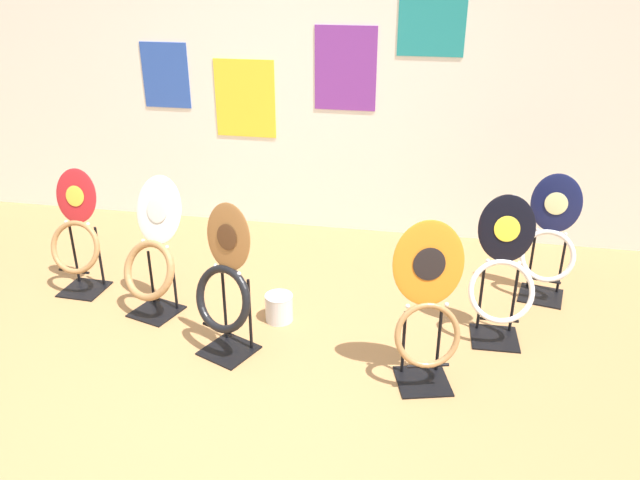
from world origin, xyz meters
name	(u,v)px	position (x,y,z in m)	size (l,w,h in m)	color
ground_plane	(211,406)	(0.00, 0.00, 0.00)	(14.00, 14.00, 0.00)	#A37547
wall_back	(308,71)	(0.00, 2.44, 1.30)	(8.00, 0.07, 2.60)	silver
toilet_seat_display_navy_moon	(550,239)	(1.82, 1.53, 0.42)	(0.38, 0.33, 0.86)	black
toilet_seat_display_jazz_black	(502,274)	(1.48, 0.95, 0.43)	(0.39, 0.30, 0.89)	black
toilet_seat_display_woodgrain	(225,289)	(-0.07, 0.49, 0.42)	(0.42, 0.37, 0.91)	black
toilet_seat_display_crimson_swirl	(77,236)	(-1.30, 1.01, 0.41)	(0.37, 0.29, 0.85)	black
toilet_seat_display_white_plain	(153,254)	(-0.67, 0.84, 0.41)	(0.46, 0.43, 0.89)	black
toilet_seat_display_orange_sun	(427,307)	(1.06, 0.43, 0.46)	(0.41, 0.35, 0.92)	black
paint_can	(279,307)	(0.14, 0.88, 0.10)	(0.18, 0.18, 0.18)	silver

